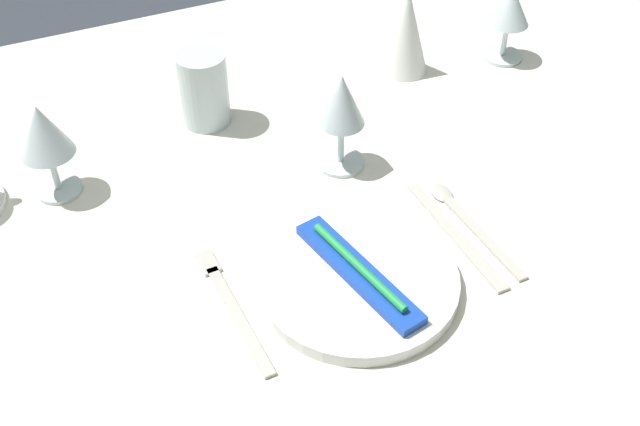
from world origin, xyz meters
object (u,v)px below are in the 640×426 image
Objects in this scene: wine_glass_right at (43,134)px; spoon_soup at (464,217)px; wine_glass_left at (510,10)px; dinner_plate at (361,280)px; dinner_knife at (457,237)px; wine_glass_centre at (342,106)px; napkin_folded at (406,31)px; toothbrush_package at (361,271)px; fork_outer at (231,304)px; drink_tumbler at (204,93)px.

spoon_soup is at bearing -30.25° from wine_glass_right.
spoon_soup is at bearing -130.66° from wine_glass_left.
dinner_knife is (0.15, 0.02, -0.01)m from dinner_plate.
wine_glass_centre is 1.01× the size of napkin_folded.
wine_glass_centre is at bearing 70.46° from toothbrush_package.
dinner_knife is 0.41m from napkin_folded.
fork_outer is at bearing -141.08° from wine_glass_centre.
fork_outer is 1.05× the size of spoon_soup.
napkin_folded is at bearing 0.44° from drink_tumbler.
wine_glass_centre reaches higher than spoon_soup.
wine_glass_left is at bearing 48.90° from dinner_knife.
toothbrush_package is at bearing 97.13° from dinner_plate.
napkin_folded is at bearing 73.80° from spoon_soup.
wine_glass_left reaches higher than dinner_plate.
spoon_soup is (0.34, 0.02, 0.00)m from fork_outer.
wine_glass_centre reaches higher than dinner_plate.
wine_glass_centre is at bearing 70.46° from dinner_plate.
wine_glass_centre is 1.29× the size of drink_tumbler.
dinner_plate is 1.21× the size of spoon_soup.
spoon_soup is 1.37× the size of wine_glass_centre.
wine_glass_centre is at bearing 109.54° from dinner_knife.
fork_outer is at bearing -151.08° from wine_glass_left.
dinner_plate is 1.11× the size of dinner_knife.
dinner_plate is 0.16m from fork_outer.
fork_outer is 0.71m from wine_glass_left.
fork_outer is at bearing -177.35° from spoon_soup.
fork_outer is 0.32m from wine_glass_centre.
dinner_plate reaches higher than fork_outer.
wine_glass_left is 0.76m from wine_glass_right.
dinner_plate is 0.60m from wine_glass_left.
toothbrush_package is 0.25m from wine_glass_centre.
wine_glass_left is (0.38, 0.15, -0.01)m from wine_glass_centre.
wine_glass_centre is 0.40m from wine_glass_right.
dinner_knife is 0.24m from wine_glass_centre.
wine_glass_right is at bearing 132.31° from toothbrush_package.
fork_outer is 1.52× the size of wine_glass_right.
wine_glass_centre is 0.24m from drink_tumbler.
dinner_plate is at bearing -47.69° from wine_glass_right.
wine_glass_left is at bearing 28.92° from fork_outer.
wine_glass_right is at bearing 145.75° from dinner_knife.
drink_tumbler is (0.09, 0.37, 0.05)m from fork_outer.
dinner_plate is at bearing -124.78° from napkin_folded.
dinner_knife is at bearing -60.99° from drink_tumbler.
wine_glass_left is at bearing 21.49° from wine_glass_centre.
wine_glass_left reaches higher than dinner_knife.
dinner_knife is at bearing 8.50° from dinner_plate.
napkin_folded is (0.59, 0.08, -0.02)m from wine_glass_right.
wine_glass_centre is 1.05× the size of wine_glass_right.
fork_outer is at bearing -63.77° from wine_glass_right.
dinner_knife is 1.71× the size of wine_glass_left.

